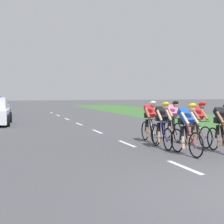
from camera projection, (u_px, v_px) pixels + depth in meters
grass_verge at (213, 121)px, 21.80m from camera, size 7.00×60.00×0.01m
lane_markings_centre at (87, 127)px, 17.68m from camera, size 0.14×29.60×0.01m
cyclist_lead at (187, 128)px, 9.73m from camera, size 0.42×1.72×1.56m
cyclist_second at (222, 127)px, 10.07m from camera, size 0.45×1.72×1.56m
cyclist_third at (162, 124)px, 10.94m from camera, size 0.44×1.72×1.56m
cyclist_fourth at (197, 123)px, 11.37m from camera, size 0.43×1.72×1.56m
cyclist_fifth at (150, 121)px, 12.32m from camera, size 0.43×1.72×1.56m
cyclist_sixth at (173, 120)px, 12.72m from camera, size 0.45×1.72×1.56m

